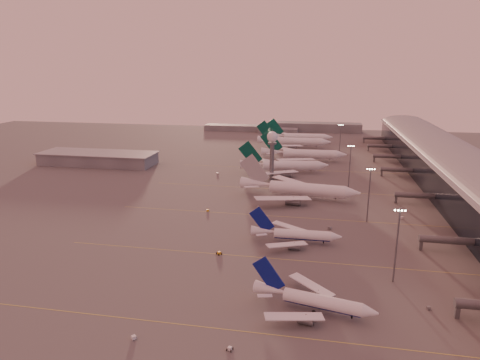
# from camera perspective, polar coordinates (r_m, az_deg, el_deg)

# --- Properties ---
(ground) EXTENTS (700.00, 700.00, 0.00)m
(ground) POSITION_cam_1_polar(r_m,az_deg,el_deg) (150.34, -3.12, -11.45)
(ground) COLOR #595656
(ground) RESTS_ON ground
(taxiway_markings) EXTENTS (180.00, 185.25, 0.02)m
(taxiway_markings) POSITION_cam_1_polar(r_m,az_deg,el_deg) (198.26, 9.29, -4.96)
(taxiway_markings) COLOR gold
(taxiway_markings) RESTS_ON ground
(terminal) EXTENTS (57.00, 362.00, 23.04)m
(terminal) POSITION_cam_1_polar(r_m,az_deg,el_deg) (258.38, 27.29, 0.65)
(terminal) COLOR black
(terminal) RESTS_ON ground
(hangar) EXTENTS (82.00, 27.00, 8.50)m
(hangar) POSITION_cam_1_polar(r_m,az_deg,el_deg) (317.07, -18.39, 2.78)
(hangar) COLOR slate
(hangar) RESTS_ON ground
(radar_tower) EXTENTS (6.40, 6.40, 31.10)m
(radar_tower) POSITION_cam_1_polar(r_m,az_deg,el_deg) (256.36, 4.31, 4.57)
(radar_tower) COLOR #585A5F
(radar_tower) RESTS_ON ground
(mast_a) EXTENTS (3.60, 0.56, 25.00)m
(mast_a) POSITION_cam_1_polar(r_m,az_deg,el_deg) (143.23, 20.19, -7.75)
(mast_a) COLOR #585A5F
(mast_a) RESTS_ON ground
(mast_b) EXTENTS (3.60, 0.56, 25.00)m
(mast_b) POSITION_cam_1_polar(r_m,az_deg,el_deg) (194.36, 16.83, -1.57)
(mast_b) COLOR #585A5F
(mast_b) RESTS_ON ground
(mast_c) EXTENTS (3.60, 0.56, 25.00)m
(mast_c) POSITION_cam_1_polar(r_m,az_deg,el_deg) (247.05, 14.44, 2.04)
(mast_c) COLOR #585A5F
(mast_c) RESTS_ON ground
(mast_d) EXTENTS (3.60, 0.56, 25.00)m
(mast_d) POSITION_cam_1_polar(r_m,az_deg,el_deg) (335.26, 13.21, 5.41)
(mast_d) COLOR #585A5F
(mast_d) RESTS_ON ground
(distant_horizon) EXTENTS (165.00, 37.50, 9.00)m
(distant_horizon) POSITION_cam_1_polar(r_m,az_deg,el_deg) (461.14, 6.89, 6.95)
(distant_horizon) COLOR slate
(distant_horizon) RESTS_ON ground
(narrowbody_near) EXTENTS (35.57, 28.08, 14.09)m
(narrowbody_near) POSITION_cam_1_polar(r_m,az_deg,el_deg) (126.05, 9.74, -15.74)
(narrowbody_near) COLOR white
(narrowbody_near) RESTS_ON ground
(narrowbody_mid) EXTENTS (36.03, 28.79, 14.08)m
(narrowbody_mid) POSITION_cam_1_polar(r_m,az_deg,el_deg) (169.27, 7.44, -7.38)
(narrowbody_mid) COLOR white
(narrowbody_mid) RESTS_ON ground
(widebody_white) EXTENTS (63.30, 50.46, 22.30)m
(widebody_white) POSITION_cam_1_polar(r_m,az_deg,el_deg) (224.52, 7.88, -1.50)
(widebody_white) COLOR white
(widebody_white) RESTS_ON ground
(greentail_a) EXTENTS (57.73, 46.20, 21.17)m
(greentail_a) POSITION_cam_1_polar(r_m,az_deg,el_deg) (277.08, 5.96, 1.68)
(greentail_a) COLOR white
(greentail_a) RESTS_ON ground
(greentail_b) EXTENTS (62.65, 50.54, 22.74)m
(greentail_b) POSITION_cam_1_polar(r_m,az_deg,el_deg) (314.31, 8.50, 3.22)
(greentail_b) COLOR white
(greentail_b) RESTS_ON ground
(greentail_c) EXTENTS (62.85, 50.79, 22.84)m
(greentail_c) POSITION_cam_1_polar(r_m,az_deg,el_deg) (366.12, 7.21, 4.91)
(greentail_c) COLOR white
(greentail_c) RESTS_ON ground
(greentail_d) EXTENTS (59.72, 48.16, 21.68)m
(greentail_d) POSITION_cam_1_polar(r_m,az_deg,el_deg) (393.04, 7.99, 5.54)
(greentail_d) COLOR white
(greentail_d) RESTS_ON ground
(gsv_truck_a) EXTENTS (5.22, 5.22, 2.20)m
(gsv_truck_a) POSITION_cam_1_polar(r_m,az_deg,el_deg) (117.61, -13.79, -19.44)
(gsv_truck_a) COLOR silver
(gsv_truck_a) RESTS_ON ground
(gsv_tug_near) EXTENTS (2.55, 3.41, 0.87)m
(gsv_tug_near) POSITION_cam_1_polar(r_m,az_deg,el_deg) (111.34, -1.37, -21.58)
(gsv_tug_near) COLOR silver
(gsv_tug_near) RESTS_ON ground
(gsv_catering_a) EXTENTS (4.96, 3.29, 3.74)m
(gsv_catering_a) POSITION_cam_1_polar(r_m,az_deg,el_deg) (136.53, 23.99, -14.83)
(gsv_catering_a) COLOR slate
(gsv_catering_a) RESTS_ON ground
(gsv_tug_mid) EXTENTS (4.22, 4.06, 1.05)m
(gsv_tug_mid) POSITION_cam_1_polar(r_m,az_deg,el_deg) (158.85, -2.80, -9.72)
(gsv_tug_mid) COLOR gold
(gsv_tug_mid) RESTS_ON ground
(gsv_truck_b) EXTENTS (6.42, 4.39, 2.44)m
(gsv_truck_b) POSITION_cam_1_polar(r_m,az_deg,el_deg) (185.19, 11.98, -6.13)
(gsv_truck_b) COLOR slate
(gsv_truck_b) RESTS_ON ground
(gsv_truck_c) EXTENTS (5.62, 3.71, 2.14)m
(gsv_truck_c) POSITION_cam_1_polar(r_m,az_deg,el_deg) (204.08, -4.21, -3.89)
(gsv_truck_c) COLOR gold
(gsv_truck_c) RESTS_ON ground
(gsv_catering_b) EXTENTS (5.85, 3.96, 4.41)m
(gsv_catering_b) POSITION_cam_1_polar(r_m,az_deg,el_deg) (206.68, 20.90, -4.30)
(gsv_catering_b) COLOR silver
(gsv_catering_b) RESTS_ON ground
(gsv_tug_far) EXTENTS (4.30, 4.57, 1.13)m
(gsv_tug_far) POSITION_cam_1_polar(r_m,az_deg,el_deg) (236.79, 5.24, -1.38)
(gsv_tug_far) COLOR slate
(gsv_tug_far) RESTS_ON ground
(gsv_truck_d) EXTENTS (2.57, 6.21, 2.46)m
(gsv_truck_d) POSITION_cam_1_polar(r_m,az_deg,el_deg) (273.51, -2.99, 1.03)
(gsv_truck_d) COLOR silver
(gsv_truck_d) RESTS_ON ground
(gsv_tug_hangar) EXTENTS (4.34, 3.10, 1.13)m
(gsv_tug_hangar) POSITION_cam_1_polar(r_m,az_deg,el_deg) (301.58, 10.55, 1.97)
(gsv_tug_hangar) COLOR gold
(gsv_tug_hangar) RESTS_ON ground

